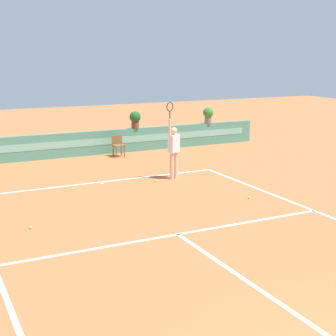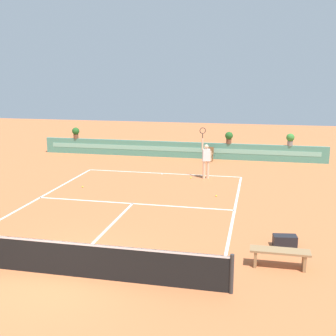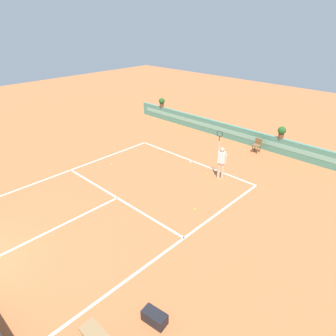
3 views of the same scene
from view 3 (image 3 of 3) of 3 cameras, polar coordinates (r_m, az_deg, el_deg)
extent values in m
plane|color=#C66B3D|center=(14.05, -10.90, -6.24)|extent=(60.00, 60.00, 0.00)
cube|color=white|center=(17.58, 4.62, 1.34)|extent=(8.22, 0.10, 0.01)
cube|color=white|center=(14.24, -9.61, -5.61)|extent=(8.22, 0.10, 0.01)
cube|color=white|center=(12.99, -21.00, -10.84)|extent=(0.10, 6.40, 0.01)
cube|color=white|center=(17.17, -19.25, -0.86)|extent=(0.10, 11.89, 0.01)
cube|color=white|center=(11.51, 1.54, -14.20)|extent=(0.10, 11.89, 0.01)
cube|color=white|center=(17.51, 4.41, 1.24)|extent=(0.10, 0.20, 0.01)
cube|color=#4C8E7A|center=(20.83, 12.60, 6.43)|extent=(18.00, 0.20, 1.00)
cube|color=#7ABCA8|center=(20.73, 12.46, 6.49)|extent=(17.10, 0.01, 0.28)
cylinder|color=brown|center=(19.30, 15.67, 3.51)|extent=(0.05, 0.05, 0.45)
cylinder|color=brown|center=(19.16, 16.58, 3.21)|extent=(0.05, 0.05, 0.45)
cylinder|color=brown|center=(19.59, 16.17, 3.80)|extent=(0.05, 0.05, 0.45)
cylinder|color=brown|center=(19.45, 17.07, 3.50)|extent=(0.05, 0.05, 0.45)
cube|color=brown|center=(19.28, 16.47, 4.17)|extent=(0.44, 0.44, 0.04)
cube|color=brown|center=(19.38, 16.83, 4.87)|extent=(0.44, 0.04, 0.36)
cube|color=#99754C|center=(9.12, -14.60, -28.08)|extent=(0.08, 0.40, 0.45)
cube|color=black|center=(9.22, -2.57, -26.46)|extent=(0.74, 0.45, 0.36)
cylinder|color=beige|center=(15.68, 10.30, -0.56)|extent=(0.14, 0.14, 0.90)
cylinder|color=beige|center=(15.72, 9.59, -0.43)|extent=(0.14, 0.14, 0.90)
cube|color=white|center=(15.37, 10.16, 1.99)|extent=(0.41, 0.33, 0.60)
sphere|color=beige|center=(15.20, 10.29, 3.46)|extent=(0.22, 0.22, 0.22)
cylinder|color=beige|center=(15.19, 9.60, 4.00)|extent=(0.09, 0.09, 0.55)
cylinder|color=black|center=(15.04, 9.72, 5.47)|extent=(0.04, 0.04, 0.24)
torus|color=#262626|center=(14.94, 9.79, 6.40)|extent=(0.30, 0.14, 0.31)
cylinder|color=beige|center=(15.35, 10.94, 1.68)|extent=(0.09, 0.09, 0.50)
sphere|color=#CCE033|center=(17.34, -10.71, 0.66)|extent=(0.07, 0.07, 0.07)
sphere|color=#CCE033|center=(16.16, 7.40, -1.13)|extent=(0.07, 0.07, 0.07)
sphere|color=#CCE033|center=(13.27, 5.07, -7.81)|extent=(0.07, 0.07, 0.07)
cylinder|color=brown|center=(19.33, 20.64, 5.72)|extent=(0.32, 0.32, 0.28)
sphere|color=#235B23|center=(19.22, 20.81, 6.68)|extent=(0.48, 0.48, 0.48)
cylinder|color=brown|center=(24.69, -1.18, 11.83)|extent=(0.32, 0.32, 0.28)
sphere|color=#235B23|center=(24.60, -1.19, 12.60)|extent=(0.48, 0.48, 0.48)
camera|label=1|loc=(15.71, -55.62, 2.29)|focal=54.32mm
camera|label=2|loc=(10.39, -98.85, -19.77)|focal=45.08mm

